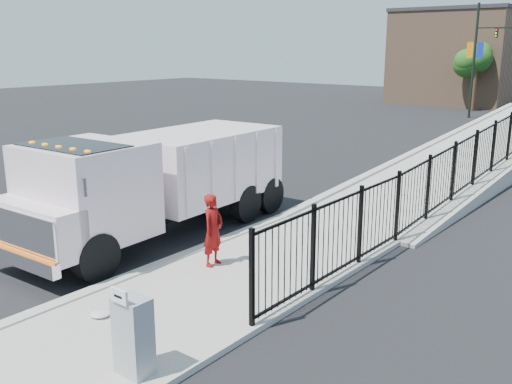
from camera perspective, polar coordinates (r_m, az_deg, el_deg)
The scene contains 14 objects.
ground at distance 14.20m, azimuth -6.59°, elevation -6.48°, with size 120.00×120.00×0.00m, color black.
sidewalk at distance 11.62m, azimuth -6.79°, elevation -11.05°, with size 3.55×12.00×0.12m, color #9E998E.
curb at distance 12.94m, azimuth -12.90°, elevation -8.50°, with size 0.30×12.00×0.16m, color #ADAAA3.
ramp at distance 26.85m, azimuth 21.82°, elevation 2.51°, with size 3.95×24.00×1.70m, color #9E998E.
iron_fence at distance 22.52m, azimuth 22.50°, elevation 2.68°, with size 0.10×28.00×1.80m, color black.
truck at distance 15.38m, azimuth -10.27°, elevation 1.35°, with size 3.10×8.56×2.90m.
worker at distance 13.07m, azimuth -4.32°, elevation -3.81°, with size 0.61×0.40×1.68m, color maroon.
utility_cabinet at distance 9.15m, azimuth -12.16°, elevation -13.89°, with size 0.55×0.40×1.25m, color gray.
arrow_sign at distance 8.70m, azimuth -13.54°, elevation -10.10°, with size 0.35×0.04×0.22m, color white.
debris at distance 11.31m, azimuth -15.28°, elevation -11.62°, with size 0.40×0.40×0.10m, color silver.
light_pole_0 at distance 44.37m, azimuth 21.38°, elevation 12.52°, with size 3.77×0.22×8.00m.
tree_0 at distance 49.23m, azimuth 21.16°, elevation 12.11°, with size 2.37×2.37×5.19m.
tree_2 at distance 58.25m, azimuth 24.03°, elevation 12.06°, with size 2.61×2.61×5.31m.
building at distance 56.45m, azimuth 19.73°, elevation 12.47°, with size 10.00×10.00×8.00m, color #8C664C.
Camera 1 is at (9.45, -9.34, 5.02)m, focal length 40.00 mm.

